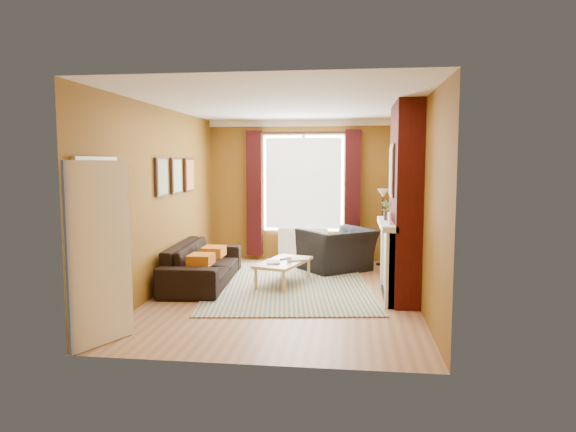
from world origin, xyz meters
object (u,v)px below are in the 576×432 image
object	(u,v)px
armchair	(337,250)
coffee_table	(283,263)
floor_lamp	(383,205)
sofa	(203,263)
wicker_stool	(324,252)

from	to	relation	value
armchair	coffee_table	distance (m)	1.44
coffee_table	floor_lamp	bearing A→B (deg)	63.96
sofa	coffee_table	world-z (taller)	sofa
coffee_table	floor_lamp	xyz separation A→B (m)	(1.66, 1.83, 0.81)
floor_lamp	wicker_stool	bearing A→B (deg)	-180.00
armchair	wicker_stool	world-z (taller)	armchair
coffee_table	armchair	bearing A→B (deg)	71.53
coffee_table	floor_lamp	size ratio (longest dim) A/B	0.88
armchair	wicker_stool	size ratio (longest dim) A/B	2.65
sofa	wicker_stool	distance (m)	2.68
sofa	floor_lamp	distance (m)	3.64
coffee_table	wicker_stool	world-z (taller)	wicker_stool
sofa	armchair	bearing A→B (deg)	-62.27
sofa	armchair	size ratio (longest dim) A/B	1.93
armchair	floor_lamp	size ratio (longest dim) A/B	0.81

